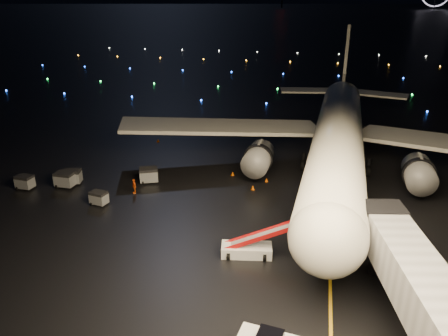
{
  "coord_description": "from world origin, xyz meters",
  "views": [
    {
      "loc": [
        9.81,
        -29.27,
        21.92
      ],
      "look_at": [
        0.83,
        12.0,
        5.0
      ],
      "focal_mm": 35.0,
      "sensor_mm": 36.0,
      "label": 1
    }
  ],
  "objects_px": {
    "baggage_cart_1": "(72,177)",
    "baggage_cart_2": "(99,198)",
    "baggage_cart_0": "(149,175)",
    "airliner": "(341,106)",
    "belt_loader": "(247,240)",
    "baggage_cart_4": "(65,180)",
    "baggage_cart_3": "(25,182)",
    "crew_c": "(134,186)"
  },
  "relations": [
    {
      "from": "baggage_cart_1",
      "to": "belt_loader",
      "type": "bearing_deg",
      "value": -39.03
    },
    {
      "from": "baggage_cart_0",
      "to": "baggage_cart_3",
      "type": "bearing_deg",
      "value": 176.74
    },
    {
      "from": "baggage_cart_0",
      "to": "baggage_cart_4",
      "type": "bearing_deg",
      "value": 177.27
    },
    {
      "from": "belt_loader",
      "to": "baggage_cart_1",
      "type": "height_order",
      "value": "belt_loader"
    },
    {
      "from": "baggage_cart_0",
      "to": "baggage_cart_2",
      "type": "bearing_deg",
      "value": -137.16
    },
    {
      "from": "airliner",
      "to": "baggage_cart_1",
      "type": "bearing_deg",
      "value": -155.24
    },
    {
      "from": "crew_c",
      "to": "baggage_cart_3",
      "type": "bearing_deg",
      "value": -119.95
    },
    {
      "from": "baggage_cart_0",
      "to": "airliner",
      "type": "bearing_deg",
      "value": 1.22
    },
    {
      "from": "baggage_cart_2",
      "to": "baggage_cart_3",
      "type": "relative_size",
      "value": 0.92
    },
    {
      "from": "baggage_cart_4",
      "to": "baggage_cart_1",
      "type": "bearing_deg",
      "value": 75.4
    },
    {
      "from": "belt_loader",
      "to": "baggage_cart_0",
      "type": "bearing_deg",
      "value": 128.0
    },
    {
      "from": "belt_loader",
      "to": "baggage_cart_3",
      "type": "bearing_deg",
      "value": 154.14
    },
    {
      "from": "belt_loader",
      "to": "baggage_cart_1",
      "type": "relative_size",
      "value": 3.15
    },
    {
      "from": "crew_c",
      "to": "airliner",
      "type": "bearing_deg",
      "value": 83.99
    },
    {
      "from": "baggage_cart_2",
      "to": "baggage_cart_3",
      "type": "bearing_deg",
      "value": -179.56
    },
    {
      "from": "baggage_cart_1",
      "to": "baggage_cart_4",
      "type": "distance_m",
      "value": 1.13
    },
    {
      "from": "baggage_cart_2",
      "to": "airliner",
      "type": "bearing_deg",
      "value": 44.87
    },
    {
      "from": "belt_loader",
      "to": "baggage_cart_1",
      "type": "distance_m",
      "value": 26.2
    },
    {
      "from": "baggage_cart_3",
      "to": "baggage_cart_4",
      "type": "distance_m",
      "value": 4.72
    },
    {
      "from": "airliner",
      "to": "baggage_cart_4",
      "type": "xyz_separation_m",
      "value": [
        -32.23,
        -13.79,
        -7.49
      ]
    },
    {
      "from": "airliner",
      "to": "baggage_cart_0",
      "type": "height_order",
      "value": "airliner"
    },
    {
      "from": "belt_loader",
      "to": "airliner",
      "type": "bearing_deg",
      "value": 61.92
    },
    {
      "from": "crew_c",
      "to": "baggage_cart_1",
      "type": "distance_m",
      "value": 8.68
    },
    {
      "from": "baggage_cart_1",
      "to": "baggage_cart_2",
      "type": "xyz_separation_m",
      "value": [
        5.94,
        -4.63,
        -0.13
      ]
    },
    {
      "from": "belt_loader",
      "to": "baggage_cart_4",
      "type": "distance_m",
      "value": 26.06
    },
    {
      "from": "baggage_cart_4",
      "to": "airliner",
      "type": "bearing_deg",
      "value": 25.18
    },
    {
      "from": "belt_loader",
      "to": "baggage_cart_2",
      "type": "distance_m",
      "value": 18.94
    },
    {
      "from": "baggage_cart_1",
      "to": "baggage_cart_3",
      "type": "height_order",
      "value": "baggage_cart_1"
    },
    {
      "from": "airliner",
      "to": "belt_loader",
      "type": "height_order",
      "value": "airliner"
    },
    {
      "from": "airliner",
      "to": "baggage_cart_3",
      "type": "height_order",
      "value": "airliner"
    },
    {
      "from": "baggage_cart_1",
      "to": "airliner",
      "type": "bearing_deg",
      "value": 7.93
    },
    {
      "from": "baggage_cart_4",
      "to": "baggage_cart_2",
      "type": "bearing_deg",
      "value": -27.45
    },
    {
      "from": "belt_loader",
      "to": "baggage_cart_0",
      "type": "relative_size",
      "value": 2.98
    },
    {
      "from": "baggage_cart_1",
      "to": "baggage_cart_3",
      "type": "bearing_deg",
      "value": -165.31
    },
    {
      "from": "airliner",
      "to": "baggage_cart_4",
      "type": "bearing_deg",
      "value": -153.79
    },
    {
      "from": "airliner",
      "to": "belt_loader",
      "type": "bearing_deg",
      "value": -105.94
    },
    {
      "from": "baggage_cart_2",
      "to": "baggage_cart_4",
      "type": "bearing_deg",
      "value": 161.68
    },
    {
      "from": "crew_c",
      "to": "baggage_cart_2",
      "type": "distance_m",
      "value": 4.48
    },
    {
      "from": "baggage_cart_0",
      "to": "baggage_cart_1",
      "type": "xyz_separation_m",
      "value": [
        -9.08,
        -2.4,
        -0.05
      ]
    },
    {
      "from": "airliner",
      "to": "baggage_cart_2",
      "type": "relative_size",
      "value": 33.07
    },
    {
      "from": "baggage_cart_0",
      "to": "baggage_cart_2",
      "type": "distance_m",
      "value": 7.7
    },
    {
      "from": "baggage_cart_2",
      "to": "baggage_cart_4",
      "type": "relative_size",
      "value": 0.81
    }
  ]
}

